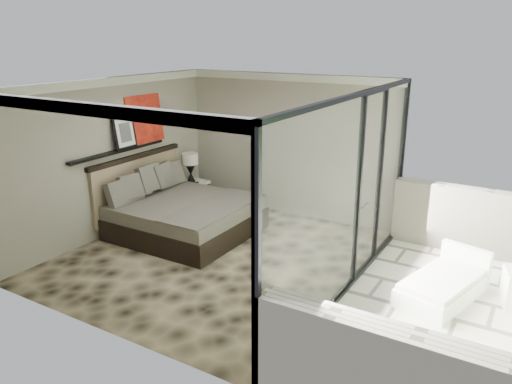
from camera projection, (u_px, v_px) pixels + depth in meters
The scene contains 13 objects.
floor at pixel (217, 256), 8.24m from camera, with size 5.00×5.00×0.00m, color black.
ceiling at pixel (212, 84), 7.40m from camera, with size 4.50×5.00×0.02m, color silver.
back_wall at pixel (288, 146), 9.85m from camera, with size 4.50×0.02×2.80m, color gray.
left_wall at pixel (113, 157), 8.92m from camera, with size 0.02×5.00×2.80m, color gray.
glass_wall at pixel (351, 198), 6.71m from camera, with size 0.08×5.00×2.80m, color white.
terrace_slab at pixel (455, 324), 6.41m from camera, with size 3.00×5.00×0.12m, color beige.
picture_ledge at pixel (119, 151), 8.94m from camera, with size 0.12×2.20×0.05m, color black.
bed at pixel (181, 213), 9.13m from camera, with size 2.32×2.24×1.28m.
nightstand at pixel (195, 194), 10.66m from camera, with size 0.50×0.50×0.50m, color black.
table_lamp at pixel (190, 164), 10.45m from camera, with size 0.34×0.34×0.62m.
abstract_canvas at pixel (145, 119), 9.41m from camera, with size 0.04×0.90×0.90m, color #AE170E.
framed_print at pixel (124, 132), 8.94m from camera, with size 0.03×0.50×0.60m, color black.
lounger at pixel (444, 285), 6.92m from camera, with size 1.08×1.60×0.57m.
Camera 1 is at (4.44, -6.12, 3.49)m, focal length 35.00 mm.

